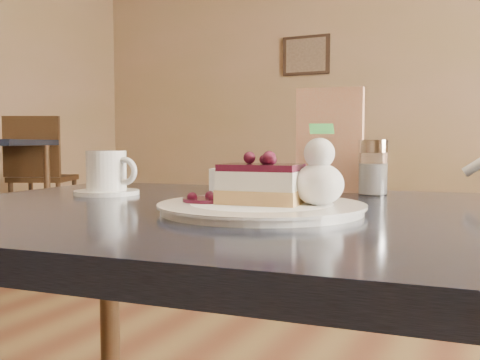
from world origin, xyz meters
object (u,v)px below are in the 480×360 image
at_px(main_table, 271,257).
at_px(cheesecake_slice, 261,184).
at_px(dessert_plate, 261,208).
at_px(coffee_set, 107,175).

distance_m(main_table, cheesecake_slice, 0.12).
height_order(dessert_plate, cheesecake_slice, cheesecake_slice).
height_order(dessert_plate, coffee_set, coffee_set).
bearing_deg(cheesecake_slice, main_table, 90.00).
height_order(main_table, dessert_plate, dessert_plate).
bearing_deg(cheesecake_slice, dessert_plate, 175.11).
bearing_deg(dessert_plate, main_table, 94.89).
bearing_deg(main_table, cheesecake_slice, -90.00).
relative_size(cheesecake_slice, coffee_set, 0.91).
relative_size(main_table, dessert_plate, 4.17).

